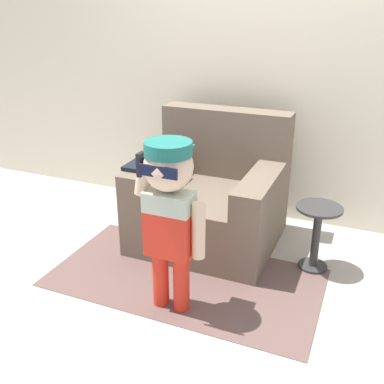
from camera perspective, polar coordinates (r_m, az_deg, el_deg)
The scene contains 6 objects.
ground_plane at distance 3.30m, azimuth 4.42°, elevation -7.99°, with size 10.00×10.00×0.00m, color #ADA89E.
wall_back at distance 3.64m, azimuth 9.37°, elevation 16.45°, with size 10.00×0.05×2.60m.
armchair at distance 3.39m, azimuth 2.44°, elevation -0.74°, with size 1.03×0.92×0.95m.
person_child at distance 2.45m, azimuth -2.85°, elevation -1.31°, with size 0.42×0.32×1.03m.
side_table at distance 3.13m, azimuth 15.56°, elevation -4.85°, with size 0.30×0.30×0.46m.
rug at distance 3.05m, azimuth -0.86°, elevation -10.77°, with size 1.76×0.93×0.01m.
Camera 1 is at (0.86, -2.70, 1.70)m, focal length 42.00 mm.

